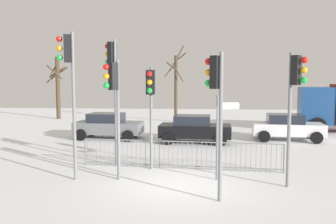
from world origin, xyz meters
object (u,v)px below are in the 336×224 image
car_grey_far (108,125)px  traffic_light_mid_right (114,92)px  traffic_light_foreground_left (113,74)px  car_white_trailing (287,127)px  traffic_light_rear_left (295,89)px  bare_tree_centre (176,85)px  direction_sign_post (219,133)px  traffic_light_foreground_right (69,73)px  bare_tree_left (58,86)px  traffic_light_rear_right (216,92)px  traffic_light_mid_left (151,95)px  car_black_mid (194,128)px

car_grey_far → traffic_light_mid_right: bearing=-70.5°
traffic_light_foreground_left → car_white_trailing: size_ratio=1.25×
traffic_light_rear_left → car_grey_far: bearing=-98.1°
traffic_light_foreground_left → bare_tree_centre: bearing=25.4°
traffic_light_foreground_left → direction_sign_post: 4.80m
car_white_trailing → bare_tree_centre: (-6.69, 8.48, 2.19)m
traffic_light_foreground_left → bare_tree_centre: (1.61, 14.98, -0.64)m
traffic_light_foreground_right → bare_tree_left: (-7.74, 18.46, -0.73)m
traffic_light_rear_right → bare_tree_left: 23.68m
direction_sign_post → car_grey_far: direction_sign_post is taller
traffic_light_rear_right → car_grey_far: (-5.57, 10.08, -2.26)m
traffic_light_foreground_right → traffic_light_rear_right: bearing=-126.4°
direction_sign_post → traffic_light_rear_left: bearing=-32.1°
traffic_light_mid_left → bare_tree_left: bare_tree_left is taller
bare_tree_centre → car_white_trailing: bearing=-51.7°
traffic_light_foreground_right → car_white_trailing: bearing=-64.1°
traffic_light_mid_right → direction_sign_post: (3.50, 0.33, -1.35)m
bare_tree_left → bare_tree_centre: size_ratio=0.87×
car_white_trailing → bare_tree_centre: bare_tree_centre is taller
car_black_mid → bare_tree_left: bare_tree_left is taller
direction_sign_post → bare_tree_centre: (-2.40, 16.70, 1.35)m
traffic_light_rear_left → car_white_trailing: traffic_light_rear_left is taller
traffic_light_mid_right → traffic_light_mid_left: 1.79m
bare_tree_centre → direction_sign_post: bearing=-81.8°
traffic_light_rear_left → traffic_light_rear_right: 2.80m
traffic_light_rear_right → bare_tree_centre: 18.90m
car_grey_far → traffic_light_foreground_right: bearing=-80.4°
traffic_light_mid_right → traffic_light_rear_right: 3.70m
car_grey_far → car_white_trailing: same height
traffic_light_foreground_left → bare_tree_left: 18.52m
traffic_light_rear_left → direction_sign_post: size_ratio=1.48×
traffic_light_mid_right → direction_sign_post: bearing=-124.3°
traffic_light_foreground_right → traffic_light_rear_right: 5.06m
bare_tree_left → car_black_mid: bearing=-42.7°
traffic_light_rear_left → bare_tree_centre: (-4.62, 17.44, -0.14)m
traffic_light_rear_left → bare_tree_left: bearing=-102.1°
traffic_light_rear_right → traffic_light_foreground_right: bearing=106.2°
traffic_light_rear_left → traffic_light_foreground_left: (-6.24, 2.47, 0.51)m
car_black_mid → bare_tree_centre: 9.96m
car_grey_far → traffic_light_mid_left: bearing=-60.1°
traffic_light_mid_right → car_grey_far: bearing=-24.2°
traffic_light_rear_left → direction_sign_post: traffic_light_rear_left is taller
traffic_light_rear_right → car_black_mid: bearing=39.4°
traffic_light_rear_right → car_white_trailing: traffic_light_rear_right is taller
traffic_light_foreground_left → bare_tree_centre: 15.08m
traffic_light_mid_right → car_black_mid: (2.65, 7.44, -2.19)m
car_grey_far → bare_tree_centre: 9.59m
traffic_light_mid_right → car_black_mid: bearing=-59.2°
traffic_light_rear_right → car_white_trailing: 11.48m
traffic_light_mid_left → traffic_light_rear_left: traffic_light_rear_left is taller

